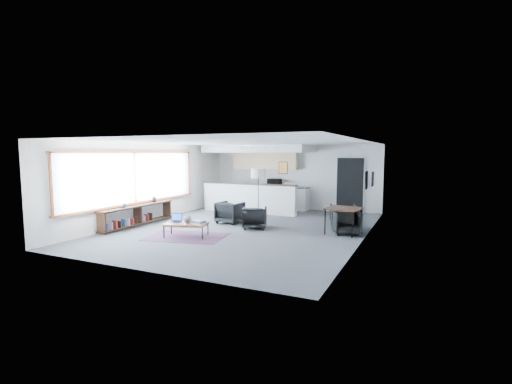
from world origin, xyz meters
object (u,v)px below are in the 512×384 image
at_px(microwave, 274,182).
at_px(coffee_table, 186,224).
at_px(armchair_right, 255,217).
at_px(ceramic_pot, 188,220).
at_px(dining_table, 344,210).
at_px(armchair_left, 230,211).
at_px(dining_chair_far, 343,217).
at_px(laptop, 176,219).
at_px(dining_chair_near, 346,223).
at_px(floor_lamp, 258,175).
at_px(book_stack, 199,222).

bearing_deg(microwave, coffee_table, -100.12).
bearing_deg(armchair_right, ceramic_pot, 37.26).
height_order(armchair_right, dining_table, dining_table).
distance_m(armchair_left, dining_chair_far, 3.61).
bearing_deg(coffee_table, laptop, 151.27).
bearing_deg(laptop, microwave, 72.92).
xyz_separation_m(laptop, dining_chair_near, (4.31, 2.09, -0.13)).
bearing_deg(laptop, floor_lamp, 60.51).
distance_m(ceramic_pot, dining_chair_far, 4.72).
height_order(ceramic_pot, dining_chair_near, dining_chair_near).
height_order(ceramic_pot, book_stack, ceramic_pot).
distance_m(armchair_right, microwave, 4.23).
relative_size(dining_table, microwave, 1.81).
bearing_deg(armchair_left, coffee_table, 91.31).
distance_m(book_stack, dining_table, 4.06).
height_order(armchair_right, microwave, microwave).
distance_m(dining_chair_far, microwave, 4.46).
bearing_deg(laptop, book_stack, -14.92).
bearing_deg(ceramic_pot, armchair_left, 89.22).
distance_m(coffee_table, ceramic_pot, 0.17).
relative_size(laptop, dining_table, 0.35).
xyz_separation_m(ceramic_pot, dining_table, (3.73, 2.23, 0.18)).
xyz_separation_m(coffee_table, dining_chair_near, (3.90, 2.18, -0.04)).
distance_m(dining_chair_near, microwave, 5.25).
bearing_deg(book_stack, ceramic_pot, -166.65).
height_order(dining_table, microwave, microwave).
xyz_separation_m(dining_table, dining_chair_far, (-0.18, 0.88, -0.34)).
xyz_separation_m(dining_chair_far, microwave, (-3.40, 2.78, 0.78)).
height_order(dining_chair_near, microwave, microwave).
distance_m(book_stack, microwave, 5.86).
relative_size(laptop, armchair_right, 0.48).
height_order(laptop, book_stack, laptop).
distance_m(laptop, book_stack, 0.79).
distance_m(laptop, ceramic_pot, 0.50).
distance_m(floor_lamp, dining_table, 3.42).
relative_size(coffee_table, microwave, 2.34).
relative_size(laptop, book_stack, 0.95).
distance_m(laptop, dining_chair_near, 4.79).
bearing_deg(dining_table, armchair_right, -171.46).
height_order(book_stack, microwave, microwave).
height_order(armchair_left, dining_table, armchair_left).
xyz_separation_m(armchair_left, dining_table, (3.70, -0.08, 0.29)).
bearing_deg(ceramic_pot, floor_lamp, 79.80).
height_order(ceramic_pot, armchair_left, armchair_left).
distance_m(floor_lamp, microwave, 2.65).
height_order(book_stack, floor_lamp, floor_lamp).
bearing_deg(coffee_table, dining_table, 13.80).
bearing_deg(book_stack, dining_chair_far, 43.13).
bearing_deg(dining_chair_far, dining_table, 84.50).
xyz_separation_m(ceramic_pot, armchair_right, (1.14, 1.85, -0.12)).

